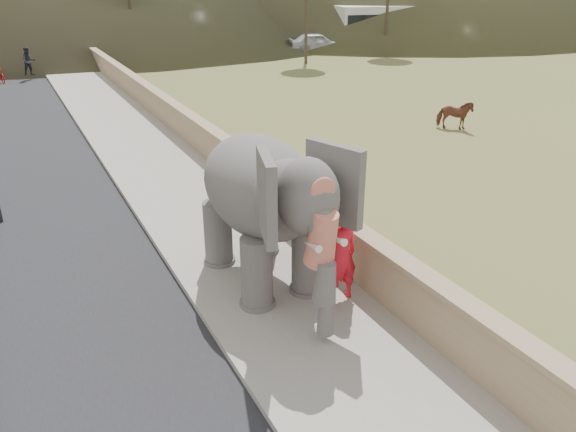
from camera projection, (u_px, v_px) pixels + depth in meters
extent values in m
cube|color=#9E9687|center=(181.00, 191.00, 15.53)|extent=(3.00, 120.00, 0.15)
cube|color=tan|center=(235.00, 166.00, 16.02)|extent=(0.30, 120.00, 1.10)
imported|color=brown|center=(455.00, 115.00, 21.55)|extent=(1.39, 1.35, 1.12)
imported|color=#AFB1B6|center=(317.00, 43.00, 41.39)|extent=(4.53, 2.78, 1.44)
cube|color=white|center=(404.00, 26.00, 44.59)|extent=(11.28, 4.61, 3.10)
cube|color=#DC5F26|center=(477.00, 22.00, 48.32)|extent=(11.06, 2.78, 3.10)
imported|color=red|center=(341.00, 255.00, 9.99)|extent=(0.64, 0.42, 1.76)
imported|color=maroon|center=(0.00, 74.00, 30.66)|extent=(0.88, 1.68, 0.84)
imported|color=black|center=(29.00, 61.00, 31.07)|extent=(0.85, 0.72, 1.54)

